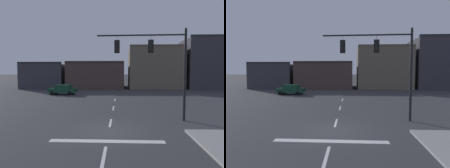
{
  "view_description": "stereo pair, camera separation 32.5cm",
  "coord_description": "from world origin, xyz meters",
  "views": [
    {
      "loc": [
        0.75,
        -12.97,
        3.89
      ],
      "look_at": [
        0.01,
        4.31,
        2.76
      ],
      "focal_mm": 32.61,
      "sensor_mm": 36.0,
      "label": 1
    },
    {
      "loc": [
        1.07,
        -12.95,
        3.89
      ],
      "look_at": [
        0.01,
        4.31,
        2.76
      ],
      "focal_mm": 32.61,
      "sensor_mm": 36.0,
      "label": 2
    }
  ],
  "objects": [
    {
      "name": "building_row",
      "position": [
        9.59,
        33.51,
        3.94
      ],
      "size": [
        55.08,
        10.8,
        11.1
      ],
      "color": "#38383D",
      "rests_on": "ground"
    },
    {
      "name": "stop_bar_paint",
      "position": [
        0.0,
        -2.0,
        0.0
      ],
      "size": [
        6.4,
        0.5,
        0.01
      ],
      "primitive_type": "cube",
      "color": "silver",
      "rests_on": "ground"
    },
    {
      "name": "ground_plane",
      "position": [
        0.0,
        0.0,
        0.0
      ],
      "size": [
        400.0,
        400.0,
        0.0
      ],
      "primitive_type": "plane",
      "color": "#353538"
    },
    {
      "name": "signal_mast_near_side",
      "position": [
        3.76,
        2.95,
        4.85
      ],
      "size": [
        6.89,
        0.51,
        7.15
      ],
      "color": "black",
      "rests_on": "ground"
    },
    {
      "name": "car_lot_nearside",
      "position": [
        -8.65,
        19.63,
        0.86
      ],
      "size": [
        4.56,
        2.17,
        1.61
      ],
      "color": "#143D28",
      "rests_on": "ground"
    },
    {
      "name": "lane_centreline",
      "position": [
        0.0,
        2.0,
        0.0
      ],
      "size": [
        0.16,
        26.4,
        0.01
      ],
      "color": "silver",
      "rests_on": "ground"
    }
  ]
}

